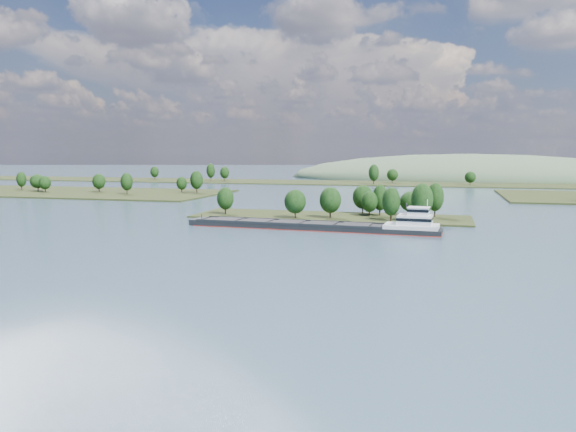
% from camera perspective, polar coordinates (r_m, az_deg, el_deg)
% --- Properties ---
extents(ground, '(1800.00, 1800.00, 0.00)m').
position_cam_1_polar(ground, '(148.09, -0.26, -2.76)').
color(ground, '#3C5567').
rests_on(ground, ground).
extents(tree_island, '(100.00, 30.00, 14.27)m').
position_cam_1_polar(tree_island, '(203.56, 6.06, 0.84)').
color(tree_island, black).
rests_on(tree_island, ground).
extents(back_shoreline, '(900.00, 60.00, 15.48)m').
position_cam_1_polar(back_shoreline, '(422.11, 11.34, 3.29)').
color(back_shoreline, black).
rests_on(back_shoreline, ground).
extents(hill_west, '(320.00, 160.00, 44.00)m').
position_cam_1_polar(hill_west, '(521.60, 17.73, 3.63)').
color(hill_west, '#435A3E').
rests_on(hill_west, ground).
extents(cargo_barge, '(80.40, 14.20, 10.82)m').
position_cam_1_polar(cargo_barge, '(173.30, 4.08, -0.95)').
color(cargo_barge, black).
rests_on(cargo_barge, ground).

